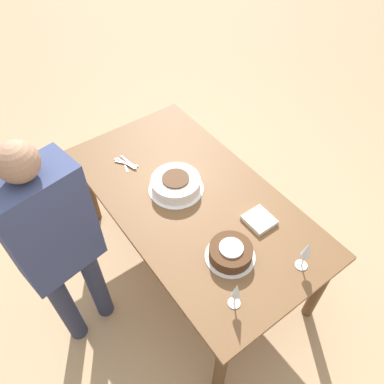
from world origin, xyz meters
name	(u,v)px	position (x,y,z in m)	size (l,w,h in m)	color
ground_plane	(192,260)	(0.00, 0.00, 0.00)	(12.00, 12.00, 0.00)	tan
dining_table	(192,207)	(0.00, 0.00, 0.64)	(1.76, 0.94, 0.74)	brown
cake_center_white	(176,184)	(-0.12, -0.04, 0.78)	(0.35, 0.35, 0.10)	white
cake_front_chocolate	(231,252)	(0.47, -0.09, 0.78)	(0.28, 0.28, 0.09)	white
wine_glass_near	(236,292)	(0.69, -0.24, 0.86)	(0.06, 0.06, 0.19)	silver
wine_glass_far	(307,250)	(0.74, 0.19, 0.88)	(0.07, 0.07, 0.22)	silver
fork_pile	(126,163)	(-0.51, -0.18, 0.74)	(0.18, 0.11, 0.01)	silver
napkin_stack	(259,220)	(0.39, 0.21, 0.75)	(0.16, 0.15, 0.03)	silver
person_cutting	(55,241)	(-0.02, -0.83, 0.95)	(0.28, 0.43, 1.58)	#2D334C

